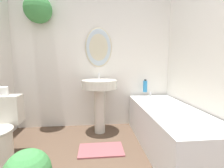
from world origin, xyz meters
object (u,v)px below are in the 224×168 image
Objects in this scene: pedestal_sink at (99,94)px; bathtub at (169,127)px; shampoo_bottle at (145,86)px; toilet_paper_roll at (3,91)px.

bathtub is (0.88, -0.57, -0.35)m from pedestal_sink.
pedestal_sink is 4.34× the size of shampoo_bottle.
bathtub is 15.15× the size of toilet_paper_roll.
shampoo_bottle reaches higher than bathtub.
pedestal_sink is 8.56× the size of toilet_paper_roll.
pedestal_sink reaches higher than shampoo_bottle.
toilet_paper_roll is (-2.01, 0.06, 0.50)m from bathtub.
bathtub is 0.88m from shampoo_bottle.
pedestal_sink is at bearing -166.66° from shampoo_bottle.
toilet_paper_roll reaches higher than bathtub.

